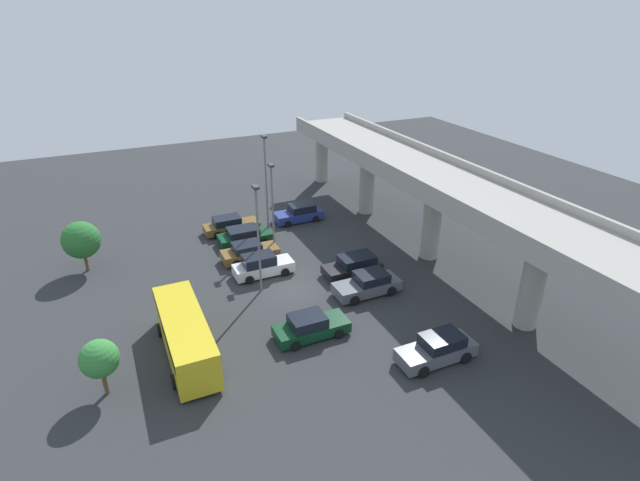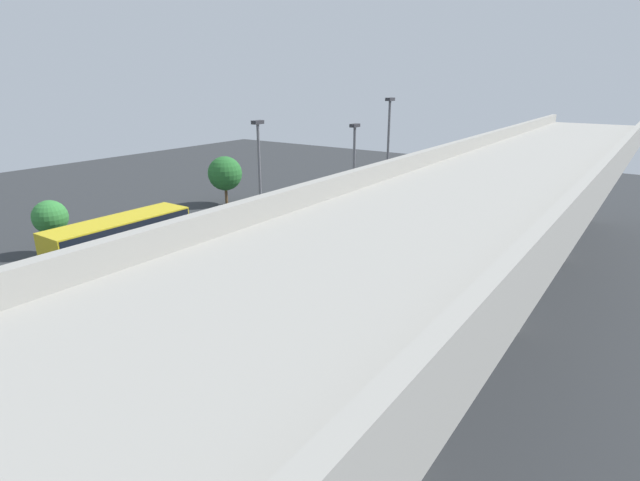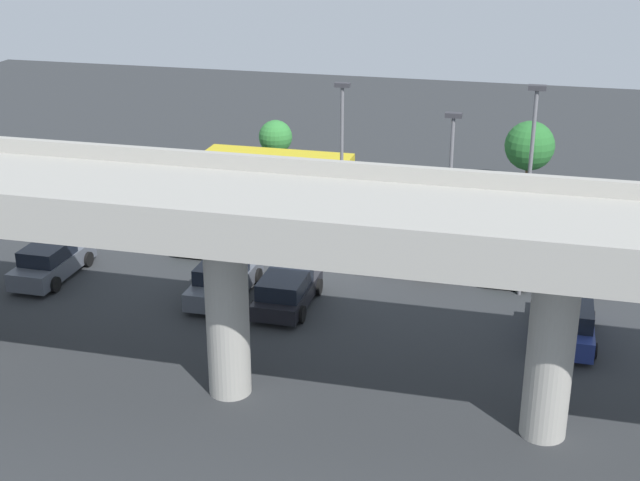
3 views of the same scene
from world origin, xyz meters
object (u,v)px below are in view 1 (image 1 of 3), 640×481
(parked_car_3, at_px, (262,266))
(parked_car_4, at_px, (354,265))
(parked_car_8, at_px, (230,225))
(lamp_post_near_aisle, at_px, (272,202))
(parked_car_6, at_px, (310,326))
(lamp_post_mid_lot, at_px, (258,232))
(shuttle_bus, at_px, (185,333))
(lamp_post_by_overpass, at_px, (266,180))
(parked_car_7, at_px, (438,349))
(parked_car_1, at_px, (244,236))
(parked_car_2, at_px, (249,252))
(parked_car_0, at_px, (299,213))
(tree_front_left, at_px, (81,240))
(tree_front_right, at_px, (99,359))
(parked_car_5, at_px, (368,284))

(parked_car_3, height_order, parked_car_4, parked_car_3)
(parked_car_8, height_order, lamp_post_near_aisle, lamp_post_near_aisle)
(parked_car_6, distance_m, lamp_post_mid_lot, 7.65)
(shuttle_bus, height_order, lamp_post_by_overpass, lamp_post_by_overpass)
(parked_car_7, bearing_deg, parked_car_1, -73.81)
(parked_car_2, xyz_separation_m, lamp_post_near_aisle, (-0.52, 2.31, 3.76))
(parked_car_2, distance_m, parked_car_7, 17.60)
(lamp_post_by_overpass, bearing_deg, parked_car_3, -22.92)
(parked_car_0, xyz_separation_m, lamp_post_mid_lot, (10.58, -7.31, 3.94))
(parked_car_0, distance_m, shuttle_bus, 20.75)
(parked_car_3, distance_m, parked_car_6, 8.56)
(parked_car_7, bearing_deg, parked_car_4, -91.74)
(shuttle_bus, relative_size, tree_front_left, 2.05)
(parked_car_3, xyz_separation_m, parked_car_7, (13.72, 6.04, -0.03))
(parked_car_3, xyz_separation_m, tree_front_left, (-6.26, -12.13, 1.82))
(lamp_post_mid_lot, bearing_deg, tree_front_right, -58.71)
(tree_front_left, distance_m, tree_front_right, 14.98)
(parked_car_6, xyz_separation_m, lamp_post_by_overpass, (-15.08, 2.49, 4.51))
(parked_car_6, relative_size, lamp_post_near_aisle, 0.62)
(lamp_post_by_overpass, relative_size, tree_front_left, 2.23)
(parked_car_6, distance_m, tree_front_left, 19.42)
(shuttle_bus, bearing_deg, lamp_post_by_overpass, 144.38)
(parked_car_6, relative_size, parked_car_7, 0.99)
(parked_car_5, distance_m, tree_front_right, 17.96)
(parked_car_0, bearing_deg, tree_front_left, 6.71)
(lamp_post_mid_lot, bearing_deg, parked_car_1, 171.78)
(parked_car_0, relative_size, parked_car_5, 0.95)
(parked_car_1, distance_m, parked_car_3, 5.87)
(lamp_post_by_overpass, height_order, tree_front_left, lamp_post_by_overpass)
(parked_car_5, distance_m, parked_car_7, 8.09)
(parked_car_1, xyz_separation_m, parked_car_4, (8.62, 6.02, 0.04))
(parked_car_8, distance_m, shuttle_bus, 17.27)
(lamp_post_by_overpass, xyz_separation_m, tree_front_left, (0.26, -14.89, -2.58))
(parked_car_2, distance_m, parked_car_5, 10.40)
(parked_car_8, bearing_deg, parked_car_7, -74.53)
(parked_car_6, xyz_separation_m, tree_front_left, (-14.82, -12.40, 1.92))
(parked_car_5, bearing_deg, lamp_post_mid_lot, -27.38)
(parked_car_3, relative_size, lamp_post_by_overpass, 0.50)
(parked_car_5, bearing_deg, parked_car_2, -53.70)
(parked_car_1, distance_m, parked_car_8, 2.78)
(parked_car_7, bearing_deg, parked_car_3, -66.24)
(parked_car_8, bearing_deg, lamp_post_by_overpass, -35.61)
(parked_car_0, relative_size, lamp_post_near_aisle, 0.60)
(parked_car_1, height_order, parked_car_8, parked_car_8)
(parked_car_4, height_order, lamp_post_near_aisle, lamp_post_near_aisle)
(parked_car_2, distance_m, shuttle_bus, 12.14)
(lamp_post_near_aisle, bearing_deg, tree_front_left, -101.85)
(parked_car_5, bearing_deg, parked_car_0, -92.11)
(parked_car_1, xyz_separation_m, parked_car_7, (19.58, 5.69, 0.07))
(parked_car_0, xyz_separation_m, tree_front_right, (17.16, -18.14, 1.55))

